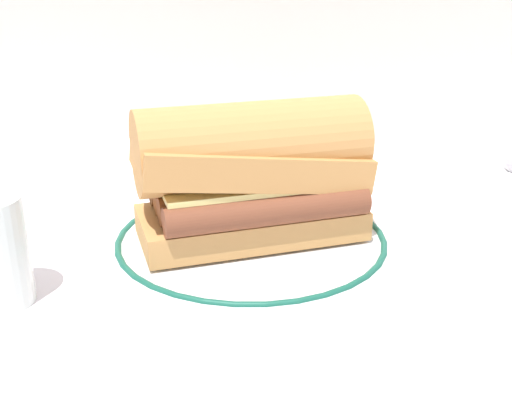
% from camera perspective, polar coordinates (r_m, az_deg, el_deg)
% --- Properties ---
extents(ground_plane, '(1.50, 1.50, 0.00)m').
position_cam_1_polar(ground_plane, '(0.57, -0.71, -5.19)').
color(ground_plane, white).
extents(plate, '(0.27, 0.27, 0.01)m').
position_cam_1_polar(plate, '(0.59, -0.00, -3.35)').
color(plate, white).
rests_on(plate, ground_plane).
extents(sausage_sandwich, '(0.22, 0.16, 0.12)m').
position_cam_1_polar(sausage_sandwich, '(0.57, 0.00, 2.99)').
color(sausage_sandwich, tan).
rests_on(sausage_sandwich, plate).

